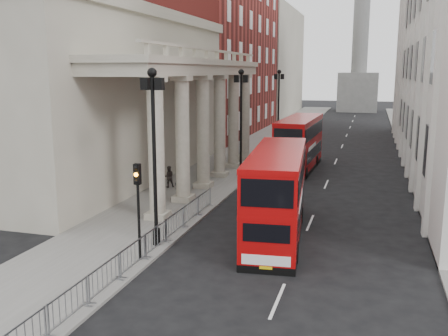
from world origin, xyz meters
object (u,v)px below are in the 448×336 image
at_px(lamp_post_mid, 241,116).
at_px(pedestrian_b, 169,177).
at_px(bus_near, 277,192).
at_px(pedestrian_a, 180,184).
at_px(monument_column, 361,33).
at_px(traffic_light, 138,194).
at_px(lamp_post_north, 279,103).
at_px(bus_far, 299,143).
at_px(pedestrian_c, 205,169).
at_px(lamp_post_south, 154,146).

xyz_separation_m(lamp_post_mid, pedestrian_b, (-4.09, -4.67, -4.02)).
relative_size(bus_near, pedestrian_a, 5.75).
relative_size(monument_column, traffic_light, 12.60).
xyz_separation_m(lamp_post_mid, bus_near, (5.20, -12.76, -2.61)).
xyz_separation_m(monument_column, bus_near, (-1.40, -84.76, -13.68)).
bearing_deg(bus_near, monument_column, 83.35).
bearing_deg(lamp_post_north, bus_far, -70.80).
height_order(monument_column, bus_far, monument_column).
bearing_deg(traffic_light, lamp_post_north, 90.17).
bearing_deg(bus_near, lamp_post_mid, 106.46).
bearing_deg(bus_near, bus_far, 88.66).
bearing_deg(bus_near, traffic_light, -139.78).
xyz_separation_m(bus_far, pedestrian_c, (-6.32, -6.42, -1.41)).
bearing_deg(pedestrian_c, monument_column, 91.95).
relative_size(lamp_post_north, pedestrian_b, 5.41).
height_order(lamp_post_mid, lamp_post_north, same).
relative_size(monument_column, pedestrian_c, 34.07).
bearing_deg(pedestrian_a, lamp_post_north, 98.95).
height_order(traffic_light, pedestrian_a, traffic_light).
relative_size(lamp_post_south, traffic_light, 1.93).
xyz_separation_m(lamp_post_north, bus_far, (3.84, -11.03, -2.59)).
height_order(lamp_post_south, pedestrian_b, lamp_post_south).
bearing_deg(bus_far, lamp_post_mid, -125.80).
relative_size(lamp_post_mid, bus_near, 0.80).
bearing_deg(bus_far, bus_near, -83.70).
height_order(traffic_light, bus_near, traffic_light).
bearing_deg(pedestrian_b, lamp_post_north, -132.73).
xyz_separation_m(lamp_post_south, pedestrian_a, (-2.22, 8.70, -3.89)).
relative_size(bus_near, pedestrian_b, 6.76).
relative_size(lamp_post_south, bus_far, 0.80).
bearing_deg(lamp_post_north, lamp_post_south, -90.00).
xyz_separation_m(traffic_light, pedestrian_a, (-2.32, 10.72, -2.08)).
height_order(traffic_light, pedestrian_c, traffic_light).
relative_size(bus_far, pedestrian_c, 6.53).
bearing_deg(lamp_post_north, bus_near, -79.76).
relative_size(lamp_post_mid, pedestrian_c, 5.23).
bearing_deg(pedestrian_a, traffic_light, -63.37).
height_order(lamp_post_south, pedestrian_a, lamp_post_south).
height_order(pedestrian_a, pedestrian_b, pedestrian_a).
relative_size(monument_column, lamp_post_north, 6.51).
relative_size(monument_column, pedestrian_a, 29.96).
distance_m(lamp_post_mid, lamp_post_north, 16.00).
relative_size(lamp_post_north, bus_near, 0.80).
distance_m(monument_column, pedestrian_c, 75.53).
xyz_separation_m(monument_column, traffic_light, (-6.50, -90.02, -12.88)).
xyz_separation_m(pedestrian_a, pedestrian_c, (-0.25, 5.85, -0.11)).
height_order(pedestrian_b, pedestrian_c, pedestrian_c).
bearing_deg(pedestrian_b, pedestrian_c, -148.24).
xyz_separation_m(traffic_light, bus_far, (3.74, 22.99, -0.78)).
distance_m(bus_near, pedestrian_a, 9.30).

